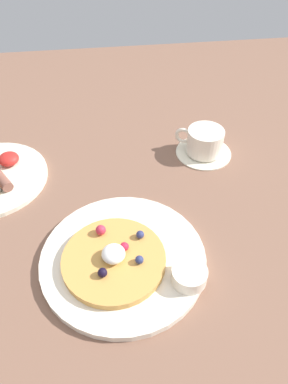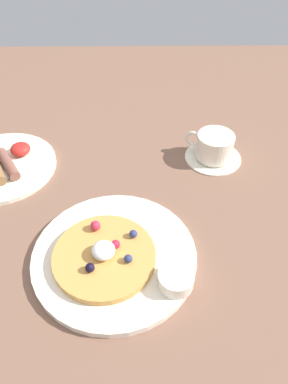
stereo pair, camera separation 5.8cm
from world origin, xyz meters
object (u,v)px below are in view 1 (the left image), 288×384
object	(u,v)px
pancake_plate	(123,258)
coffee_saucer	(203,152)
coffee_cup	(204,141)
syrup_ramekin	(189,275)

from	to	relation	value
pancake_plate	coffee_saucer	size ratio (longest dim) A/B	2.22
pancake_plate	coffee_saucer	xyz separation A→B (cm)	(20.85, 26.93, -0.37)
coffee_cup	pancake_plate	bearing A→B (deg)	-127.48
coffee_saucer	coffee_cup	bearing A→B (deg)	152.97
pancake_plate	coffee_cup	bearing A→B (deg)	52.52
syrup_ramekin	coffee_saucer	bearing A→B (deg)	71.56
syrup_ramekin	coffee_cup	distance (cm)	34.69
pancake_plate	syrup_ramekin	size ratio (longest dim) A/B	4.93
coffee_saucer	coffee_cup	size ratio (longest dim) A/B	1.20
coffee_saucer	pancake_plate	bearing A→B (deg)	-127.74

